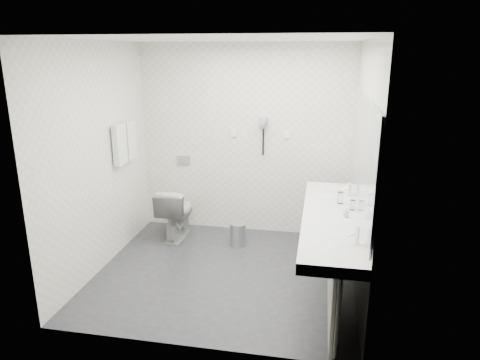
# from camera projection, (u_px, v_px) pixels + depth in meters

# --- Properties ---
(floor) EXTENTS (2.80, 2.80, 0.00)m
(floor) POSITION_uv_depth(u_px,v_px,m) (224.00, 273.00, 4.93)
(floor) COLOR #2D2E33
(floor) RESTS_ON ground
(ceiling) EXTENTS (2.80, 2.80, 0.00)m
(ceiling) POSITION_uv_depth(u_px,v_px,m) (222.00, 39.00, 4.22)
(ceiling) COLOR white
(ceiling) RESTS_ON wall_back
(wall_back) EXTENTS (2.80, 0.00, 2.80)m
(wall_back) POSITION_uv_depth(u_px,v_px,m) (245.00, 141.00, 5.80)
(wall_back) COLOR white
(wall_back) RESTS_ON floor
(wall_front) EXTENTS (2.80, 0.00, 2.80)m
(wall_front) POSITION_uv_depth(u_px,v_px,m) (186.00, 207.00, 3.35)
(wall_front) COLOR white
(wall_front) RESTS_ON floor
(wall_left) EXTENTS (0.00, 2.60, 2.60)m
(wall_left) POSITION_uv_depth(u_px,v_px,m) (99.00, 159.00, 4.82)
(wall_left) COLOR white
(wall_left) RESTS_ON floor
(wall_right) EXTENTS (0.00, 2.60, 2.60)m
(wall_right) POSITION_uv_depth(u_px,v_px,m) (362.00, 171.00, 4.33)
(wall_right) COLOR white
(wall_right) RESTS_ON floor
(vanity_counter) EXTENTS (0.55, 2.20, 0.10)m
(vanity_counter) POSITION_uv_depth(u_px,v_px,m) (331.00, 219.00, 4.31)
(vanity_counter) COLOR white
(vanity_counter) RESTS_ON floor
(vanity_panel) EXTENTS (0.03, 2.15, 0.75)m
(vanity_panel) POSITION_uv_depth(u_px,v_px,m) (331.00, 259.00, 4.43)
(vanity_panel) COLOR #989590
(vanity_panel) RESTS_ON floor
(vanity_post_near) EXTENTS (0.06, 0.06, 0.75)m
(vanity_post_near) POSITION_uv_depth(u_px,v_px,m) (336.00, 319.00, 3.44)
(vanity_post_near) COLOR silver
(vanity_post_near) RESTS_ON floor
(vanity_post_far) EXTENTS (0.06, 0.06, 0.75)m
(vanity_post_far) POSITION_uv_depth(u_px,v_px,m) (333.00, 221.00, 5.40)
(vanity_post_far) COLOR silver
(vanity_post_far) RESTS_ON floor
(mirror) EXTENTS (0.02, 2.20, 1.05)m
(mirror) POSITION_uv_depth(u_px,v_px,m) (364.00, 156.00, 4.08)
(mirror) COLOR #B2BCC6
(mirror) RESTS_ON wall_right
(basin_near) EXTENTS (0.40, 0.31, 0.05)m
(basin_near) POSITION_uv_depth(u_px,v_px,m) (332.00, 244.00, 3.69)
(basin_near) COLOR white
(basin_near) RESTS_ON vanity_counter
(basin_far) EXTENTS (0.40, 0.31, 0.05)m
(basin_far) POSITION_uv_depth(u_px,v_px,m) (331.00, 196.00, 4.92)
(basin_far) COLOR white
(basin_far) RESTS_ON vanity_counter
(faucet_near) EXTENTS (0.04, 0.04, 0.15)m
(faucet_near) POSITION_uv_depth(u_px,v_px,m) (357.00, 235.00, 3.63)
(faucet_near) COLOR silver
(faucet_near) RESTS_ON vanity_counter
(faucet_far) EXTENTS (0.04, 0.04, 0.15)m
(faucet_far) POSITION_uv_depth(u_px,v_px,m) (349.00, 189.00, 4.86)
(faucet_far) COLOR silver
(faucet_far) RESTS_ON vanity_counter
(soap_bottle_a) EXTENTS (0.06, 0.06, 0.09)m
(soap_bottle_a) POSITION_uv_depth(u_px,v_px,m) (346.00, 213.00, 4.22)
(soap_bottle_a) COLOR silver
(soap_bottle_a) RESTS_ON vanity_counter
(glass_left) EXTENTS (0.06, 0.06, 0.10)m
(glass_left) POSITION_uv_depth(u_px,v_px,m) (352.00, 205.00, 4.42)
(glass_left) COLOR silver
(glass_left) RESTS_ON vanity_counter
(glass_right) EXTENTS (0.08, 0.08, 0.12)m
(glass_right) POSITION_uv_depth(u_px,v_px,m) (340.00, 198.00, 4.60)
(glass_right) COLOR silver
(glass_right) RESTS_ON vanity_counter
(toilet) EXTENTS (0.40, 0.69, 0.69)m
(toilet) POSITION_uv_depth(u_px,v_px,m) (176.00, 212.00, 5.80)
(toilet) COLOR white
(toilet) RESTS_ON floor
(flush_plate) EXTENTS (0.18, 0.02, 0.12)m
(flush_plate) POSITION_uv_depth(u_px,v_px,m) (184.00, 160.00, 6.02)
(flush_plate) COLOR #B2B5BA
(flush_plate) RESTS_ON wall_back
(pedal_bin) EXTENTS (0.20, 0.20, 0.28)m
(pedal_bin) POSITION_uv_depth(u_px,v_px,m) (238.00, 235.00, 5.60)
(pedal_bin) COLOR #B2B5BA
(pedal_bin) RESTS_ON floor
(bin_lid) EXTENTS (0.20, 0.20, 0.02)m
(bin_lid) POSITION_uv_depth(u_px,v_px,m) (238.00, 224.00, 5.56)
(bin_lid) COLOR #B2B5BA
(bin_lid) RESTS_ON pedal_bin
(towel_rail) EXTENTS (0.02, 0.62, 0.02)m
(towel_rail) POSITION_uv_depth(u_px,v_px,m) (123.00, 124.00, 5.25)
(towel_rail) COLOR silver
(towel_rail) RESTS_ON wall_left
(towel_near) EXTENTS (0.07, 0.24, 0.48)m
(towel_near) POSITION_uv_depth(u_px,v_px,m) (120.00, 145.00, 5.17)
(towel_near) COLOR white
(towel_near) RESTS_ON towel_rail
(towel_far) EXTENTS (0.07, 0.24, 0.48)m
(towel_far) POSITION_uv_depth(u_px,v_px,m) (130.00, 140.00, 5.44)
(towel_far) COLOR white
(towel_far) RESTS_ON towel_rail
(dryer_cradle) EXTENTS (0.10, 0.04, 0.14)m
(dryer_cradle) POSITION_uv_depth(u_px,v_px,m) (264.00, 123.00, 5.66)
(dryer_cradle) COLOR gray
(dryer_cradle) RESTS_ON wall_back
(dryer_barrel) EXTENTS (0.08, 0.14, 0.08)m
(dryer_barrel) POSITION_uv_depth(u_px,v_px,m) (263.00, 121.00, 5.58)
(dryer_barrel) COLOR gray
(dryer_barrel) RESTS_ON dryer_cradle
(dryer_cord) EXTENTS (0.02, 0.02, 0.35)m
(dryer_cord) POSITION_uv_depth(u_px,v_px,m) (263.00, 142.00, 5.71)
(dryer_cord) COLOR black
(dryer_cord) RESTS_ON dryer_cradle
(switch_plate_a) EXTENTS (0.09, 0.02, 0.09)m
(switch_plate_a) POSITION_uv_depth(u_px,v_px,m) (234.00, 133.00, 5.79)
(switch_plate_a) COLOR white
(switch_plate_a) RESTS_ON wall_back
(switch_plate_b) EXTENTS (0.09, 0.02, 0.09)m
(switch_plate_b) POSITION_uv_depth(u_px,v_px,m) (287.00, 135.00, 5.66)
(switch_plate_b) COLOR white
(switch_plate_b) RESTS_ON wall_back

